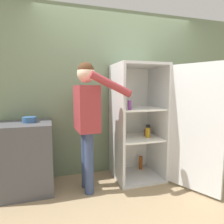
{
  "coord_description": "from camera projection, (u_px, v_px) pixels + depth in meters",
  "views": [
    {
      "loc": [
        -1.06,
        -2.08,
        1.36
      ],
      "look_at": [
        -0.23,
        0.6,
        1.01
      ],
      "focal_mm": 32.0,
      "sensor_mm": 36.0,
      "label": 1
    }
  ],
  "objects": [
    {
      "name": "ground_plane",
      "position": [
        144.0,
        199.0,
        2.45
      ],
      "size": [
        12.0,
        12.0,
        0.0
      ],
      "primitive_type": "plane",
      "color": "tan"
    },
    {
      "name": "wall_back",
      "position": [
        119.0,
        93.0,
        3.22
      ],
      "size": [
        7.0,
        0.06,
        2.55
      ],
      "color": "gray",
      "rests_on": "ground_plane"
    },
    {
      "name": "refrigerator",
      "position": [
        148.0,
        123.0,
        2.91
      ],
      "size": [
        1.04,
        1.28,
        1.69
      ],
      "color": "silver",
      "rests_on": "ground_plane"
    },
    {
      "name": "person",
      "position": [
        87.0,
        111.0,
        2.54
      ],
      "size": [
        0.66,
        0.6,
        1.67
      ],
      "color": "#384770",
      "rests_on": "ground_plane"
    },
    {
      "name": "counter",
      "position": [
        25.0,
        158.0,
        2.59
      ],
      "size": [
        0.68,
        0.59,
        0.91
      ],
      "color": "#4C4C51",
      "rests_on": "ground_plane"
    },
    {
      "name": "bowl",
      "position": [
        29.0,
        120.0,
        2.58
      ],
      "size": [
        0.18,
        0.18,
        0.07
      ],
      "color": "#335B8E",
      "rests_on": "counter"
    }
  ]
}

